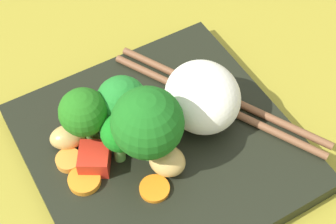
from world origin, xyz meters
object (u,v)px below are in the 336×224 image
broccoli_floret_3 (84,113)px  rice_mound (202,97)px  carrot_slice_3 (155,189)px  square_plate (162,147)px  chopstick_pair (218,100)px

broccoli_floret_3 → rice_mound: bearing=-105.7°
carrot_slice_3 → broccoli_floret_3: bearing=18.6°
square_plate → rice_mound: rice_mound is taller
broccoli_floret_3 → carrot_slice_3: (-7.42, -2.50, -4.27)cm
carrot_slice_3 → rice_mound: bearing=-60.5°
rice_mound → chopstick_pair: rice_mound is taller
rice_mound → carrot_slice_3: size_ratio=2.87×
square_plate → broccoli_floret_3: size_ratio=3.44×
chopstick_pair → square_plate: bearing=72.1°
rice_mound → chopstick_pair: 3.52cm
square_plate → carrot_slice_3: size_ratio=8.84×
square_plate → carrot_slice_3: 5.17cm
rice_mound → broccoli_floret_3: size_ratio=1.12×
rice_mound → carrot_slice_3: 9.51cm
chopstick_pair → broccoli_floret_3: bearing=52.9°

